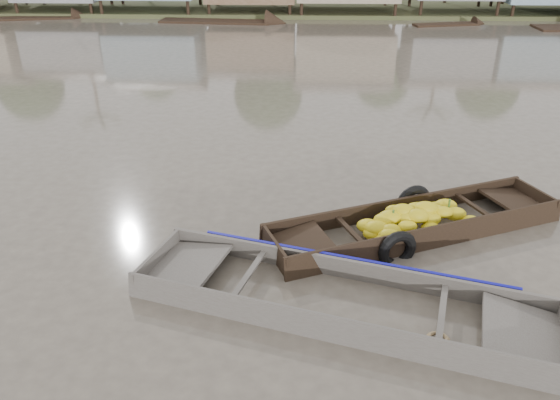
{
  "coord_description": "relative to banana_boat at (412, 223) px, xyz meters",
  "views": [
    {
      "loc": [
        -0.4,
        -9.05,
        5.7
      ],
      "look_at": [
        -0.77,
        0.43,
        0.8
      ],
      "focal_mm": 35.0,
      "sensor_mm": 36.0,
      "label": 1
    }
  ],
  "objects": [
    {
      "name": "ground",
      "position": [
        -1.91,
        -0.67,
        -0.2
      ],
      "size": [
        120.0,
        120.0,
        0.0
      ],
      "primitive_type": "plane",
      "color": "#4D453B",
      "rests_on": "ground"
    },
    {
      "name": "distant_boats",
      "position": [
        10.35,
        23.55,
        0.01
      ],
      "size": [
        45.92,
        15.93,
        1.38
      ],
      "color": "black",
      "rests_on": "ground"
    },
    {
      "name": "banana_boat",
      "position": [
        0.0,
        0.0,
        0.0
      ],
      "size": [
        6.33,
        3.81,
        0.89
      ],
      "rotation": [
        0.0,
        0.0,
        0.4
      ],
      "color": "black",
      "rests_on": "ground"
    },
    {
      "name": "viewer_boat",
      "position": [
        -1.6,
        -2.49,
        -0.15
      ],
      "size": [
        7.12,
        3.71,
        0.56
      ],
      "rotation": [
        0.0,
        0.0,
        -0.29
      ],
      "color": "#47413C",
      "rests_on": "ground"
    }
  ]
}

